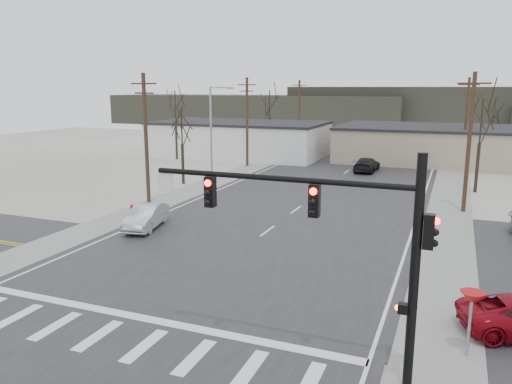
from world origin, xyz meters
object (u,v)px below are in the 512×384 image
car_far_b (319,145)px  traffic_signal_mast (350,234)px  fire_hydrant (132,210)px  sedan_crossing (146,216)px  car_far_a (367,165)px

car_far_b → traffic_signal_mast: bearing=-90.0°
fire_hydrant → car_far_b: (2.70, 40.73, 0.35)m
sedan_crossing → car_far_a: size_ratio=0.88×
sedan_crossing → car_far_b: 42.98m
fire_hydrant → sedan_crossing: 3.53m
traffic_signal_mast → car_far_b: bearing=105.7°
traffic_signal_mast → fire_hydrant: bearing=141.9°
fire_hydrant → car_far_a: bearing=64.2°
traffic_signal_mast → car_far_b: (-15.39, 54.93, -3.88)m
car_far_a → car_far_b: 18.21m
sedan_crossing → car_far_b: bearing=77.2°
sedan_crossing → car_far_b: size_ratio=1.03×
fire_hydrant → car_far_a: size_ratio=0.17×
fire_hydrant → car_far_b: size_ratio=0.20×
sedan_crossing → car_far_b: same height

